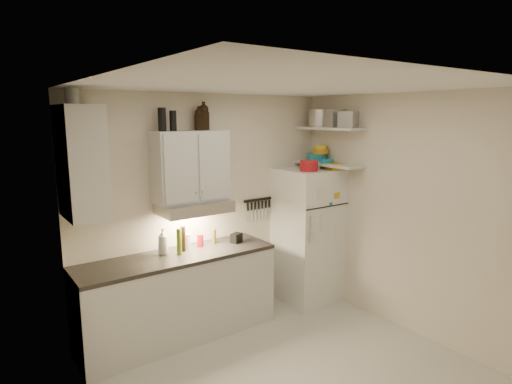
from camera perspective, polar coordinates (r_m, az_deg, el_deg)
floor at (r=4.34m, az=4.59°, el=-22.92°), size 3.20×3.00×0.02m
ceiling at (r=3.64m, az=5.20°, el=14.09°), size 3.20×3.00×0.02m
back_wall at (r=5.00m, az=-6.42°, el=-2.11°), size 3.20×0.02×2.60m
left_wall at (r=3.05m, az=-19.26°, el=-10.72°), size 0.02×3.00×2.60m
right_wall at (r=4.96m, az=19.22°, el=-2.72°), size 0.02×3.00×2.60m
base_cabinet at (r=4.76m, az=-10.28°, el=-13.75°), size 2.10×0.60×0.88m
countertop at (r=4.60m, az=-10.46°, el=-8.50°), size 2.10×0.62×0.04m
upper_cabinet at (r=4.62m, az=-8.74°, el=3.43°), size 0.80×0.33×0.75m
side_cabinet at (r=4.09m, az=-22.25°, el=3.69°), size 0.33×0.55×1.00m
range_hood at (r=4.63m, az=-8.23°, el=-1.99°), size 0.76×0.46×0.12m
fridge at (r=5.54m, az=6.89°, el=-5.68°), size 0.70×0.68×1.70m
shelf_hi at (r=5.38m, az=9.77°, el=8.36°), size 0.30×0.95×0.03m
shelf_lo at (r=5.41m, az=9.63°, el=3.69°), size 0.30×0.95×0.03m
knife_strip at (r=5.34m, az=0.28°, el=-1.03°), size 0.42×0.02×0.03m
dutch_oven at (r=5.16m, az=7.06°, el=3.50°), size 0.23×0.23×0.13m
book_stack at (r=5.36m, az=10.43°, el=3.38°), size 0.23×0.27×0.08m
spice_jar at (r=5.37m, az=8.29°, el=3.57°), size 0.07×0.07×0.10m
stock_pot at (r=5.60m, az=8.57°, el=9.71°), size 0.34×0.34×0.22m
tin_a at (r=5.41m, az=10.58°, el=9.64°), size 0.25×0.23×0.22m
tin_b at (r=5.21m, az=12.21°, el=9.42°), size 0.24×0.24×0.19m
bowl_teal at (r=5.58m, az=8.12°, el=4.60°), size 0.25×0.25×0.10m
bowl_orange at (r=5.55m, az=8.61°, el=5.38°), size 0.20×0.20×0.06m
bowl_yellow at (r=5.54m, az=8.62°, el=5.94°), size 0.15×0.15×0.05m
plates at (r=5.41m, az=9.21°, el=4.14°), size 0.27×0.27×0.05m
growler_a at (r=4.70m, az=-7.63°, el=9.61°), size 0.10×0.10×0.24m
growler_b at (r=4.73m, az=-6.97°, el=9.90°), size 0.12×0.12×0.28m
thermos_a at (r=4.54m, az=-11.01°, el=9.31°), size 0.08×0.08×0.21m
thermos_b at (r=4.48m, az=-12.43°, el=9.43°), size 0.11×0.11×0.24m
side_jar at (r=4.19m, az=-23.35°, el=11.72°), size 0.14×0.14×0.16m
soap_bottle at (r=4.60m, az=-12.33°, el=-6.28°), size 0.14×0.14×0.31m
pepper_mill at (r=4.91m, az=-5.65°, el=-5.90°), size 0.06×0.06×0.17m
oil_bottle at (r=4.56m, az=-10.21°, el=-6.51°), size 0.06×0.06×0.28m
vinegar_bottle at (r=4.67m, az=-9.72°, el=-6.17°), size 0.06×0.06×0.27m
clear_bottle at (r=4.75m, az=-9.02°, el=-6.51°), size 0.07×0.07×0.17m
red_jar at (r=4.81m, az=-7.45°, el=-6.42°), size 0.09×0.09×0.14m
caddy at (r=4.93m, az=-2.64°, el=-6.14°), size 0.15×0.13×0.11m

